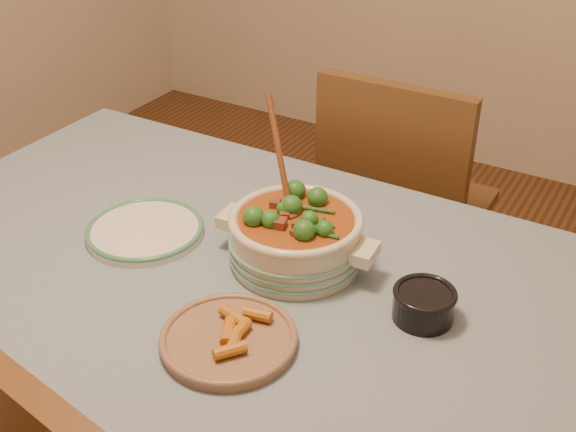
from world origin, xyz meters
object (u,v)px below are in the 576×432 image
(stew_casserole, at_px, (296,234))
(condiment_bowl, at_px, (424,303))
(chair_far, at_px, (400,202))
(fried_plate, at_px, (229,337))
(dining_table, at_px, (236,323))
(white_plate, at_px, (145,230))

(stew_casserole, xyz_separation_m, condiment_bowl, (0.29, -0.04, -0.03))
(chair_far, bearing_deg, fried_plate, 93.39)
(dining_table, distance_m, condiment_bowl, 0.39)
(stew_casserole, distance_m, chair_far, 0.76)
(stew_casserole, xyz_separation_m, fried_plate, (0.03, -0.28, -0.05))
(stew_casserole, bearing_deg, fried_plate, -84.82)
(chair_far, bearing_deg, stew_casserole, 92.90)
(dining_table, distance_m, stew_casserole, 0.22)
(dining_table, bearing_deg, condiment_bowl, 15.57)
(chair_far, bearing_deg, white_plate, 68.89)
(dining_table, relative_size, white_plate, 6.00)
(stew_casserole, distance_m, condiment_bowl, 0.30)
(condiment_bowl, bearing_deg, fried_plate, -137.72)
(condiment_bowl, height_order, fried_plate, condiment_bowl)
(white_plate, relative_size, chair_far, 0.30)
(fried_plate, distance_m, chair_far, 1.01)
(dining_table, xyz_separation_m, chair_far, (0.02, 0.83, -0.13))
(dining_table, bearing_deg, fried_plate, -59.07)
(fried_plate, bearing_deg, condiment_bowl, 42.28)
(stew_casserole, height_order, white_plate, stew_casserole)
(white_plate, distance_m, condiment_bowl, 0.63)
(dining_table, bearing_deg, stew_casserole, 65.64)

